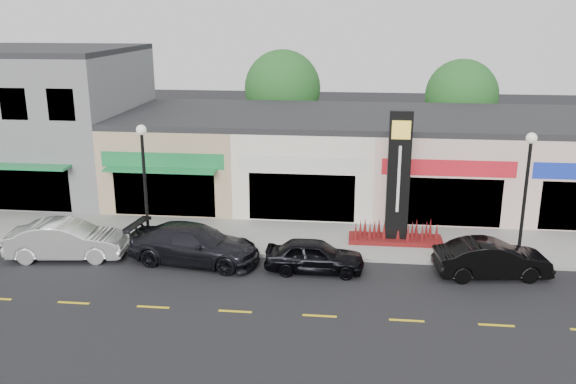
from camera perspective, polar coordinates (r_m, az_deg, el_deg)
name	(u,v)px	position (r m, az deg, el deg)	size (l,w,h in m)	color
ground	(324,280)	(24.42, 3.41, -8.22)	(120.00, 120.00, 0.00)	black
sidewalk	(329,239)	(28.40, 3.89, -4.44)	(52.00, 4.30, 0.15)	gray
curb	(327,258)	(26.31, 3.66, -6.18)	(52.00, 0.20, 0.15)	gray
building_grey_2story	(30,120)	(39.13, -22.97, 6.26)	(12.00, 10.95, 8.30)	slate
shop_beige	(189,152)	(35.82, -9.24, 3.67)	(7.00, 10.85, 4.80)	tan
shop_cream	(309,155)	(34.63, 2.02, 3.44)	(7.00, 10.01, 4.80)	silver
shop_pink_w	(435,159)	(34.83, 13.60, 3.06)	(7.00, 10.01, 4.80)	#C9A799
shop_pink_e	(566,162)	(36.39, 24.60, 2.58)	(7.00, 10.01, 4.80)	#C9A799
tree_rear_west	(283,88)	(42.27, -0.52, 9.69)	(5.20, 5.20, 7.83)	#382619
tree_rear_mid	(461,96)	(42.59, 15.92, 8.67)	(4.80, 4.80, 7.29)	#382619
lamp_west_near	(144,174)	(27.12, -13.30, 1.68)	(0.44, 0.44, 5.47)	black
lamp_east_near	(526,185)	(26.51, 21.39, 0.63)	(0.44, 0.44, 5.47)	black
pylon_sign	(397,197)	(27.60, 10.20, -0.47)	(4.20, 1.30, 6.00)	#580F0F
car_white_van	(67,240)	(27.86, -20.01, -4.24)	(4.97, 1.73, 1.64)	white
car_dark_sedan	(194,244)	(26.03, -8.76, -4.85)	(5.59, 2.27, 1.62)	black
car_black_sedan	(315,256)	(24.92, 2.50, -5.97)	(4.02, 1.62, 1.37)	black
car_black_conv	(492,259)	(25.74, 18.55, -5.97)	(4.51, 1.57, 1.49)	black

